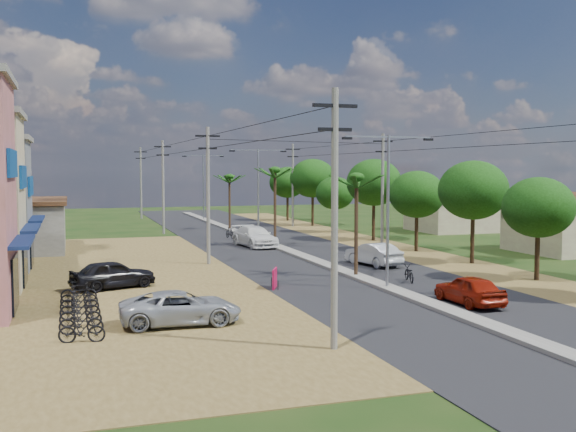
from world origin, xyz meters
name	(u,v)px	position (x,y,z in m)	size (l,w,h in m)	color
ground	(387,290)	(0.00, 0.00, 0.00)	(160.00, 160.00, 0.00)	black
road	(295,254)	(0.00, 15.00, 0.02)	(12.00, 110.00, 0.04)	black
median	(283,249)	(0.00, 18.00, 0.09)	(1.00, 90.00, 0.18)	#605E56
dirt_lot_west	(83,280)	(-15.00, 8.00, 0.02)	(18.00, 46.00, 0.04)	brown
dirt_shoulder_east	(399,250)	(8.50, 15.00, 0.01)	(5.00, 90.00, 0.03)	brown
house_east_near	(569,221)	(20.00, 10.00, 2.39)	(7.60, 7.50, 4.60)	tan
house_east_far	(451,207)	(21.00, 28.00, 2.39)	(7.60, 7.50, 4.60)	tan
tree_east_b	(538,208)	(9.30, 0.00, 4.11)	(4.00, 4.00, 5.83)	black
tree_east_c	(473,190)	(9.70, 7.00, 4.86)	(4.60, 4.60, 6.83)	black
tree_east_d	(417,194)	(9.40, 14.00, 4.34)	(4.20, 4.20, 6.13)	black
tree_east_e	(374,183)	(9.60, 22.00, 5.09)	(4.80, 4.80, 7.14)	black
tree_east_f	(335,193)	(9.20, 30.00, 3.89)	(3.80, 3.80, 5.52)	black
tree_east_g	(313,178)	(9.80, 38.00, 5.24)	(5.00, 5.00, 7.38)	black
tree_east_h	(288,182)	(9.50, 46.00, 4.64)	(4.40, 4.40, 6.52)	black
palm_median_near	(357,182)	(0.00, 4.00, 5.54)	(2.00, 2.00, 6.15)	black
palm_median_mid	(275,174)	(0.00, 20.00, 5.90)	(2.00, 2.00, 6.55)	black
palm_median_far	(229,179)	(0.00, 36.00, 5.26)	(2.00, 2.00, 5.85)	black
streetlight_near	(388,198)	(0.00, 0.00, 4.79)	(5.10, 0.18, 8.00)	gray
streetlight_mid	(258,186)	(0.00, 25.00, 4.79)	(5.10, 0.18, 8.00)	gray
streetlight_far	(203,181)	(0.00, 50.00, 4.79)	(5.10, 0.18, 8.00)	gray
utility_pole_w_a	(335,213)	(-7.00, -10.00, 4.76)	(1.60, 0.24, 9.00)	#605E56
utility_pole_w_b	(208,192)	(-7.00, 12.00, 4.76)	(1.60, 0.24, 9.00)	#605E56
utility_pole_w_c	(163,185)	(-7.00, 34.00, 4.76)	(1.60, 0.24, 9.00)	#605E56
utility_pole_w_d	(141,181)	(-7.00, 55.00, 4.76)	(1.60, 0.24, 9.00)	#605E56
utility_pole_e_b	(382,188)	(7.50, 16.00, 4.76)	(1.60, 0.24, 9.00)	#605E56
utility_pole_e_c	(293,183)	(7.50, 38.00, 4.76)	(1.60, 0.24, 9.00)	#605E56
car_red_near	(469,290)	(1.79, -4.80, 0.69)	(1.62, 4.04, 1.38)	maroon
car_silver_mid	(373,255)	(3.01, 8.05, 0.73)	(1.55, 4.43, 1.46)	#9CA0A4
car_white_far	(255,237)	(-1.50, 20.60, 0.81)	(2.26, 5.56, 1.61)	silver
car_parked_silver	(181,309)	(-11.47, -4.66, 0.67)	(2.24, 4.85, 1.35)	#9CA0A4
car_parked_dark	(113,275)	(-13.55, 4.61, 0.74)	(1.76, 4.37, 1.49)	black
moto_rider_east	(409,274)	(2.15, 1.64, 0.48)	(0.63, 1.82, 0.95)	black
moto_rider_west_a	(246,240)	(-1.75, 22.67, 0.41)	(0.54, 1.55, 0.81)	black
moto_rider_west_b	(230,233)	(-1.97, 27.53, 0.51)	(0.48, 1.68, 1.01)	black
roadside_sign	(275,279)	(-5.50, 2.00, 0.53)	(0.61, 1.22, 1.07)	#A40F39
parked_scooter_row	(80,308)	(-15.30, -2.50, 0.50)	(1.72, 8.53, 1.00)	black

